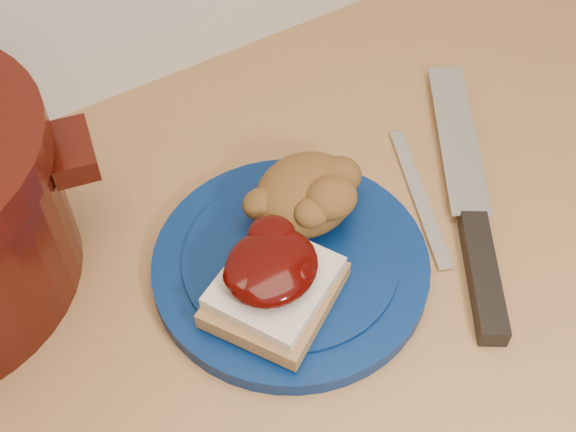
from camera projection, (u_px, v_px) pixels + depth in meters
plate at (291, 264)px, 0.65m from camera, size 0.33×0.33×0.02m
sandwich at (274, 281)px, 0.60m from camera, size 0.14×0.13×0.05m
stuffing_mound at (306, 194)px, 0.66m from camera, size 0.13×0.12×0.05m
chef_knife at (475, 233)px, 0.67m from camera, size 0.23×0.31×0.02m
butter_knife at (419, 195)px, 0.71m from camera, size 0.09×0.17×0.00m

